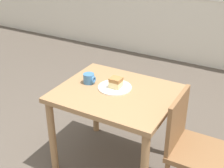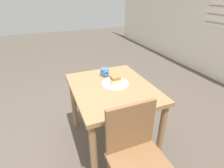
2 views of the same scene
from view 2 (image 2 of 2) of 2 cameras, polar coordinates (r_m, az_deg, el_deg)
ground_plane at (r=2.05m, az=-12.17°, el=-22.81°), size 14.00×14.00×0.00m
dining_table_near at (r=1.79m, az=0.08°, el=-3.98°), size 0.93×0.78×0.73m
chair_near_window at (r=1.39m, az=8.23°, el=-22.61°), size 0.41×0.41×0.88m
plate at (r=1.78m, az=0.99°, el=0.17°), size 0.27×0.27×0.01m
cake_slice at (r=1.74m, az=1.05°, el=1.39°), size 0.09×0.09×0.08m
coffee_mug at (r=1.95m, az=-2.39°, el=3.88°), size 0.10×0.09×0.08m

